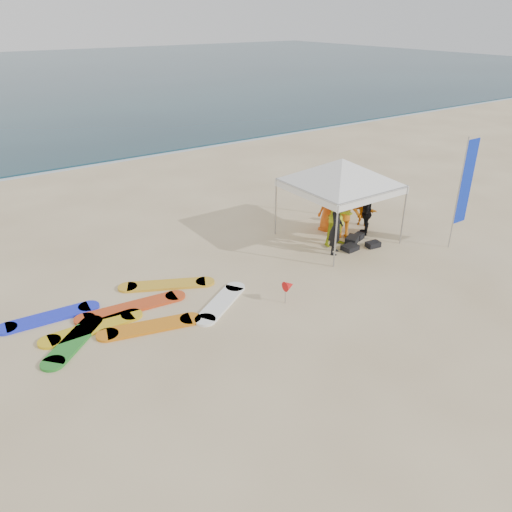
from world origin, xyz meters
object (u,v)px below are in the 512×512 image
object	(u,v)px
person_orange_a	(345,211)
person_seated	(363,212)
feather_flag	(465,183)
person_black_b	(367,213)
canopy_tent	(342,159)
person_yellow	(340,218)
marker_pennant	(289,286)
surfboard_spread	(129,314)
person_black_a	(336,228)
person_orange_b	(329,204)

from	to	relation	value
person_orange_a	person_seated	xyz separation A→B (m)	(1.31, 0.36, -0.42)
person_seated	feather_flag	world-z (taller)	feather_flag
person_black_b	canopy_tent	world-z (taller)	canopy_tent
person_yellow	person_black_b	xyz separation A→B (m)	(1.41, 0.16, -0.20)
person_seated	marker_pennant	world-z (taller)	person_seated
surfboard_spread	feather_flag	bearing A→B (deg)	-11.30
person_yellow	person_black_a	bearing A→B (deg)	-137.68
person_yellow	canopy_tent	xyz separation A→B (m)	(0.31, 0.41, 1.81)
person_black_a	person_seated	world-z (taller)	person_black_a
person_orange_b	marker_pennant	xyz separation A→B (m)	(-4.16, -3.11, -0.47)
person_orange_b	feather_flag	bearing A→B (deg)	108.92
person_orange_a	person_black_b	xyz separation A→B (m)	(0.79, -0.26, -0.15)
person_orange_a	feather_flag	xyz separation A→B (m)	(2.54, -2.63, 1.22)
person_seated	feather_flag	size ratio (longest dim) A/B	0.28
person_orange_a	canopy_tent	bearing A→B (deg)	36.69
person_seated	canopy_tent	world-z (taller)	canopy_tent
person_black_a	feather_flag	distance (m)	4.30
canopy_tent	feather_flag	size ratio (longest dim) A/B	1.16
feather_flag	person_orange_a	bearing A→B (deg)	134.01
person_yellow	person_seated	xyz separation A→B (m)	(1.93, 0.79, -0.47)
person_black_a	marker_pennant	distance (m)	3.45
marker_pennant	person_seated	bearing A→B (deg)	26.24
person_orange_b	surfboard_spread	size ratio (longest dim) A/B	0.33
person_black_a	person_orange_a	xyz separation A→B (m)	(1.13, 0.81, 0.06)
feather_flag	surfboard_spread	distance (m)	10.94
person_yellow	person_orange_b	world-z (taller)	person_yellow
canopy_tent	marker_pennant	world-z (taller)	canopy_tent
person_black_b	person_orange_a	bearing A→B (deg)	-56.22
person_yellow	person_orange_a	xyz separation A→B (m)	(0.62, 0.42, -0.05)
person_black_a	marker_pennant	xyz separation A→B (m)	(-3.06, -1.54, -0.37)
person_seated	surfboard_spread	world-z (taller)	person_seated
person_yellow	canopy_tent	size ratio (longest dim) A/B	0.46
person_black_a	person_yellow	xyz separation A→B (m)	(0.52, 0.38, 0.11)
person_orange_a	feather_flag	size ratio (longest dim) A/B	0.51
person_seated	person_orange_a	bearing A→B (deg)	74.71
person_orange_b	person_black_b	bearing A→B (deg)	110.51
person_orange_b	person_seated	xyz separation A→B (m)	(1.34, -0.40, -0.45)
person_seated	canopy_tent	xyz separation A→B (m)	(-1.62, -0.38, 2.27)
person_black_b	person_orange_b	size ratio (longest dim) A/B	0.80
person_black_b	person_seated	world-z (taller)	person_black_b
person_yellow	feather_flag	world-z (taller)	feather_flag
marker_pennant	person_black_b	bearing A→B (deg)	22.68
person_black_b	canopy_tent	xyz separation A→B (m)	(-1.10, 0.25, 2.01)
person_orange_a	person_black_a	bearing A→B (deg)	69.26
person_yellow	person_black_b	distance (m)	1.43
person_black_a	canopy_tent	xyz separation A→B (m)	(0.82, 0.79, 1.92)
person_black_a	person_black_b	bearing A→B (deg)	-24.15
person_black_a	person_orange_a	world-z (taller)	person_orange_a
person_orange_a	person_orange_b	distance (m)	0.77
person_orange_a	person_orange_b	size ratio (longest dim) A/B	0.96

